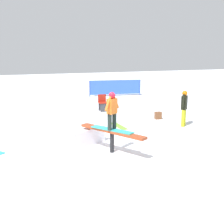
{
  "coord_description": "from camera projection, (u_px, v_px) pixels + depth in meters",
  "views": [
    {
      "loc": [
        9.27,
        -3.03,
        3.43
      ],
      "look_at": [
        0.0,
        0.0,
        1.35
      ],
      "focal_mm": 50.0,
      "sensor_mm": 36.0,
      "label": 1
    }
  ],
  "objects": [
    {
      "name": "rail_feature",
      "position": [
        112.0,
        133.0,
        10.12
      ],
      "size": [
        2.39,
        1.57,
        0.75
      ],
      "rotation": [
        0.0,
        0.0,
        0.53
      ],
      "color": "black",
      "rests_on": "ground"
    },
    {
      "name": "bystander_black",
      "position": [
        184.0,
        106.0,
        13.44
      ],
      "size": [
        0.55,
        0.49,
        1.55
      ],
      "rotation": [
        0.0,
        0.0,
        5.57
      ],
      "color": "gold",
      "rests_on": "ground"
    },
    {
      "name": "snow_kicker_ramp",
      "position": [
        73.0,
        133.0,
        11.42
      ],
      "size": [
        2.31,
        2.21,
        0.58
      ],
      "primitive_type": "cube",
      "rotation": [
        0.0,
        0.0,
        0.53
      ],
      "color": "white",
      "rests_on": "ground"
    },
    {
      "name": "ground_plane",
      "position": [
        112.0,
        152.0,
        10.25
      ],
      "size": [
        60.0,
        60.0,
        0.0
      ],
      "primitive_type": "plane",
      "color": "white"
    },
    {
      "name": "loose_snowboard_lime",
      "position": [
        119.0,
        126.0,
        13.54
      ],
      "size": [
        1.29,
        0.4,
        0.02
      ],
      "primitive_type": "cube",
      "rotation": [
        0.0,
        0.0,
        0.09
      ],
      "color": "#8AD236",
      "rests_on": "ground"
    },
    {
      "name": "backpack_on_snow",
      "position": [
        158.0,
        116.0,
        14.87
      ],
      "size": [
        0.24,
        0.32,
        0.34
      ],
      "primitive_type": "cube",
      "rotation": [
        0.0,
        0.0,
        4.64
      ],
      "color": "brown",
      "rests_on": "ground"
    },
    {
      "name": "folding_chair",
      "position": [
        103.0,
        103.0,
        16.66
      ],
      "size": [
        0.45,
        0.45,
        0.88
      ],
      "rotation": [
        0.0,
        0.0,
        1.59
      ],
      "color": "#3F3F44",
      "rests_on": "ground"
    },
    {
      "name": "main_rider_on_rail",
      "position": [
        112.0,
        112.0,
        9.97
      ],
      "size": [
        1.43,
        1.13,
        1.25
      ],
      "rotation": [
        0.0,
        0.0,
        0.62
      ],
      "color": "#2FBFC1",
      "rests_on": "rail_feature"
    },
    {
      "name": "safety_fence",
      "position": [
        115.0,
        87.0,
        21.68
      ],
      "size": [
        0.48,
        3.62,
        1.1
      ],
      "rotation": [
        0.0,
        0.0,
        4.6
      ],
      "color": "blue",
      "rests_on": "ground"
    }
  ]
}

